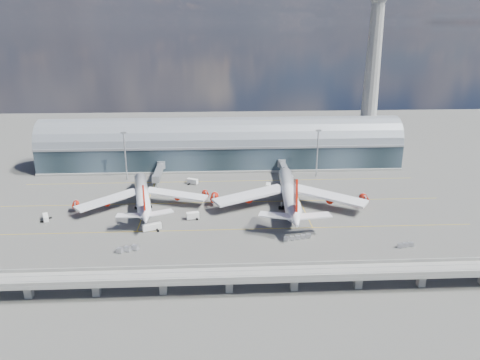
{
  "coord_description": "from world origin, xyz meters",
  "views": [
    {
      "loc": [
        -3.35,
        -179.88,
        78.16
      ],
      "look_at": [
        6.82,
        10.0,
        14.0
      ],
      "focal_mm": 35.0,
      "sensor_mm": 36.0,
      "label": 1
    }
  ],
  "objects_px": {
    "service_truck_0": "(46,218)",
    "service_truck_4": "(268,186)",
    "service_truck_5": "(192,181)",
    "cargo_train_2": "(405,245)",
    "service_truck_2": "(152,227)",
    "service_truck_3": "(298,208)",
    "control_tower": "(372,72)",
    "airliner_left": "(142,196)",
    "floodlight_mast_left": "(125,155)",
    "floodlight_mast_right": "(317,152)",
    "service_truck_1": "(193,216)",
    "airliner_right": "(289,194)",
    "cargo_train_0": "(127,249)",
    "cargo_train_1": "(297,237)"
  },
  "relations": [
    {
      "from": "floodlight_mast_left",
      "to": "service_truck_4",
      "type": "height_order",
      "value": "floodlight_mast_left"
    },
    {
      "from": "service_truck_0",
      "to": "service_truck_2",
      "type": "height_order",
      "value": "service_truck_2"
    },
    {
      "from": "control_tower",
      "to": "service_truck_2",
      "type": "bearing_deg",
      "value": -141.16
    },
    {
      "from": "airliner_right",
      "to": "service_truck_1",
      "type": "xyz_separation_m",
      "value": [
        -42.3,
        -11.09,
        -4.56
      ]
    },
    {
      "from": "control_tower",
      "to": "airliner_right",
      "type": "bearing_deg",
      "value": -128.5
    },
    {
      "from": "service_truck_2",
      "to": "service_truck_3",
      "type": "distance_m",
      "value": 63.22
    },
    {
      "from": "service_truck_2",
      "to": "service_truck_5",
      "type": "xyz_separation_m",
      "value": [
        13.62,
        55.22,
        -0.01
      ]
    },
    {
      "from": "airliner_right",
      "to": "cargo_train_0",
      "type": "xyz_separation_m",
      "value": [
        -64.56,
        -39.19,
        -5.13
      ]
    },
    {
      "from": "control_tower",
      "to": "floodlight_mast_right",
      "type": "bearing_deg",
      "value": -141.34
    },
    {
      "from": "airliner_left",
      "to": "service_truck_1",
      "type": "height_order",
      "value": "airliner_left"
    },
    {
      "from": "service_truck_0",
      "to": "cargo_train_2",
      "type": "relative_size",
      "value": 0.92
    },
    {
      "from": "airliner_left",
      "to": "cargo_train_0",
      "type": "bearing_deg",
      "value": -100.07
    },
    {
      "from": "service_truck_4",
      "to": "cargo_train_2",
      "type": "xyz_separation_m",
      "value": [
        43.35,
        -65.13,
        -0.65
      ]
    },
    {
      "from": "service_truck_2",
      "to": "cargo_train_1",
      "type": "distance_m",
      "value": 57.35
    },
    {
      "from": "control_tower",
      "to": "service_truck_4",
      "type": "xyz_separation_m",
      "value": [
        -62.78,
        -46.54,
        -50.22
      ]
    },
    {
      "from": "control_tower",
      "to": "airliner_left",
      "type": "xyz_separation_m",
      "value": [
        -121.15,
        -67.23,
        -46.14
      ]
    },
    {
      "from": "airliner_right",
      "to": "service_truck_3",
      "type": "xyz_separation_m",
      "value": [
        3.06,
        -4.94,
        -4.44
      ]
    },
    {
      "from": "floodlight_mast_right",
      "to": "cargo_train_1",
      "type": "bearing_deg",
      "value": -106.97
    },
    {
      "from": "airliner_left",
      "to": "airliner_right",
      "type": "height_order",
      "value": "airliner_right"
    },
    {
      "from": "floodlight_mast_right",
      "to": "airliner_left",
      "type": "height_order",
      "value": "floodlight_mast_right"
    },
    {
      "from": "service_truck_5",
      "to": "cargo_train_2",
      "type": "relative_size",
      "value": 0.89
    },
    {
      "from": "service_truck_3",
      "to": "floodlight_mast_left",
      "type": "bearing_deg",
      "value": 152.24
    },
    {
      "from": "service_truck_3",
      "to": "service_truck_5",
      "type": "distance_m",
      "value": 61.31
    },
    {
      "from": "service_truck_1",
      "to": "service_truck_4",
      "type": "distance_m",
      "value": 50.08
    },
    {
      "from": "airliner_right",
      "to": "cargo_train_0",
      "type": "bearing_deg",
      "value": -144.27
    },
    {
      "from": "control_tower",
      "to": "floodlight_mast_left",
      "type": "distance_m",
      "value": 143.01
    },
    {
      "from": "service_truck_1",
      "to": "cargo_train_1",
      "type": "distance_m",
      "value": 45.87
    },
    {
      "from": "control_tower",
      "to": "airliner_left",
      "type": "distance_m",
      "value": 146.04
    },
    {
      "from": "airliner_left",
      "to": "service_truck_0",
      "type": "distance_m",
      "value": 40.56
    },
    {
      "from": "airliner_left",
      "to": "service_truck_5",
      "type": "distance_m",
      "value": 37.07
    },
    {
      "from": "service_truck_3",
      "to": "service_truck_4",
      "type": "bearing_deg",
      "value": 110.84
    },
    {
      "from": "cargo_train_0",
      "to": "service_truck_0",
      "type": "bearing_deg",
      "value": 73.22
    },
    {
      "from": "floodlight_mast_left",
      "to": "floodlight_mast_right",
      "type": "height_order",
      "value": "same"
    },
    {
      "from": "service_truck_3",
      "to": "service_truck_4",
      "type": "distance_m",
      "value": 30.56
    },
    {
      "from": "floodlight_mast_left",
      "to": "service_truck_2",
      "type": "bearing_deg",
      "value": -71.94
    },
    {
      "from": "service_truck_2",
      "to": "cargo_train_0",
      "type": "xyz_separation_m",
      "value": [
        -6.56,
        -17.87,
        -0.47
      ]
    },
    {
      "from": "cargo_train_0",
      "to": "airliner_left",
      "type": "bearing_deg",
      "value": 21.43
    },
    {
      "from": "airliner_right",
      "to": "service_truck_3",
      "type": "relative_size",
      "value": 11.05
    },
    {
      "from": "floodlight_mast_right",
      "to": "airliner_right",
      "type": "xyz_separation_m",
      "value": [
        -21.16,
        -42.6,
        -7.56
      ]
    },
    {
      "from": "floodlight_mast_right",
      "to": "service_truck_2",
      "type": "height_order",
      "value": "floodlight_mast_right"
    },
    {
      "from": "floodlight_mast_left",
      "to": "service_truck_4",
      "type": "bearing_deg",
      "value": -14.4
    },
    {
      "from": "control_tower",
      "to": "service_truck_0",
      "type": "xyz_separation_m",
      "value": [
        -159.44,
        -79.93,
        -50.36
      ]
    },
    {
      "from": "airliner_left",
      "to": "control_tower",
      "type": "bearing_deg",
      "value": 18.38
    },
    {
      "from": "floodlight_mast_left",
      "to": "floodlight_mast_right",
      "type": "xyz_separation_m",
      "value": [
        100.0,
        0.0,
        0.0
      ]
    },
    {
      "from": "control_tower",
      "to": "service_truck_1",
      "type": "xyz_separation_m",
      "value": [
        -98.46,
        -81.69,
        -50.13
      ]
    },
    {
      "from": "cargo_train_1",
      "to": "cargo_train_2",
      "type": "xyz_separation_m",
      "value": [
        38.49,
        -8.53,
        -0.01
      ]
    },
    {
      "from": "airliner_left",
      "to": "airliner_right",
      "type": "bearing_deg",
      "value": -13.61
    },
    {
      "from": "service_truck_0",
      "to": "service_truck_4",
      "type": "bearing_deg",
      "value": -3.4
    },
    {
      "from": "airliner_right",
      "to": "service_truck_2",
      "type": "distance_m",
      "value": 61.97
    },
    {
      "from": "service_truck_5",
      "to": "cargo_train_2",
      "type": "bearing_deg",
      "value": -104.0
    }
  ]
}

